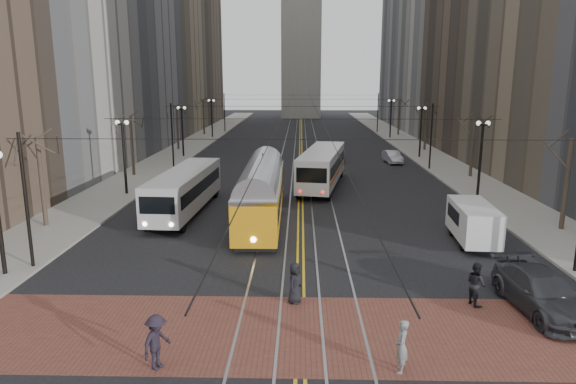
# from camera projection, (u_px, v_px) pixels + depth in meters

# --- Properties ---
(ground) EXTENTS (260.00, 260.00, 0.00)m
(ground) POSITION_uv_depth(u_px,v_px,m) (300.00, 288.00, 22.49)
(ground) COLOR black
(ground) RESTS_ON ground
(sidewalk_left) EXTENTS (5.00, 140.00, 0.15)m
(sidewalk_left) POSITION_uv_depth(u_px,v_px,m) (186.00, 148.00, 66.76)
(sidewalk_left) COLOR gray
(sidewalk_left) RESTS_ON ground
(sidewalk_right) EXTENTS (5.00, 140.00, 0.15)m
(sidewalk_right) POSITION_uv_depth(u_px,v_px,m) (417.00, 149.00, 66.04)
(sidewalk_right) COLOR gray
(sidewalk_right) RESTS_ON ground
(crosswalk_band) EXTENTS (25.00, 6.00, 0.01)m
(crosswalk_band) POSITION_uv_depth(u_px,v_px,m) (300.00, 332.00, 18.59)
(crosswalk_band) COLOR brown
(crosswalk_band) RESTS_ON ground
(streetcar_rails) EXTENTS (4.80, 130.00, 0.02)m
(streetcar_rails) POSITION_uv_depth(u_px,v_px,m) (301.00, 149.00, 66.41)
(streetcar_rails) COLOR gray
(streetcar_rails) RESTS_ON ground
(centre_lines) EXTENTS (0.42, 130.00, 0.01)m
(centre_lines) POSITION_uv_depth(u_px,v_px,m) (301.00, 149.00, 66.41)
(centre_lines) COLOR gold
(centre_lines) RESTS_ON ground
(building_left_mid) EXTENTS (16.00, 20.00, 34.00)m
(building_left_mid) POSITION_uv_depth(u_px,v_px,m) (98.00, 13.00, 64.32)
(building_left_mid) COLOR slate
(building_left_mid) RESTS_ON ground
(building_left_far) EXTENTS (16.00, 20.00, 40.00)m
(building_left_far) POSITION_uv_depth(u_px,v_px,m) (174.00, 22.00, 102.72)
(building_left_far) COLOR brown
(building_left_far) RESTS_ON ground
(building_right_mid) EXTENTS (16.00, 20.00, 34.00)m
(building_right_mid) POSITION_uv_depth(u_px,v_px,m) (508.00, 12.00, 63.10)
(building_right_mid) COLOR brown
(building_right_mid) RESTS_ON ground
(building_right_far) EXTENTS (16.00, 20.00, 40.00)m
(building_right_far) POSITION_uv_depth(u_px,v_px,m) (430.00, 22.00, 101.49)
(building_right_far) COLOR slate
(building_right_far) RESTS_ON ground
(lamp_posts) EXTENTS (27.60, 57.20, 5.60)m
(lamp_posts) POSITION_uv_depth(u_px,v_px,m) (301.00, 143.00, 49.95)
(lamp_posts) COLOR black
(lamp_posts) RESTS_ON ground
(street_trees) EXTENTS (31.68, 53.28, 5.60)m
(street_trees) POSITION_uv_depth(u_px,v_px,m) (301.00, 136.00, 56.29)
(street_trees) COLOR #382D23
(street_trees) RESTS_ON ground
(trolley_wires) EXTENTS (25.96, 120.00, 6.60)m
(trolley_wires) POSITION_uv_depth(u_px,v_px,m) (301.00, 128.00, 55.67)
(trolley_wires) COLOR black
(trolley_wires) RESTS_ON ground
(transit_bus) EXTENTS (3.04, 11.74, 2.91)m
(transit_bus) POSITION_uv_depth(u_px,v_px,m) (185.00, 192.00, 34.84)
(transit_bus) COLOR silver
(transit_bus) RESTS_ON ground
(streetcar) EXTENTS (2.60, 13.27, 3.12)m
(streetcar) POSITION_uv_depth(u_px,v_px,m) (261.00, 198.00, 32.64)
(streetcar) COLOR orange
(streetcar) RESTS_ON ground
(rear_bus) EXTENTS (4.63, 12.33, 3.14)m
(rear_bus) POSITION_uv_depth(u_px,v_px,m) (322.00, 169.00, 43.15)
(rear_bus) COLOR silver
(rear_bus) RESTS_ON ground
(cargo_van) EXTENTS (2.26, 5.11, 2.21)m
(cargo_van) POSITION_uv_depth(u_px,v_px,m) (473.00, 224.00, 28.36)
(cargo_van) COLOR white
(cargo_van) RESTS_ON ground
(sedan_grey) EXTENTS (1.92, 4.17, 1.38)m
(sedan_grey) POSITION_uv_depth(u_px,v_px,m) (337.00, 155.00, 56.66)
(sedan_grey) COLOR #393C40
(sedan_grey) RESTS_ON ground
(sedan_silver) EXTENTS (1.83, 4.16, 1.33)m
(sedan_silver) POSITION_uv_depth(u_px,v_px,m) (392.00, 157.00, 55.69)
(sedan_silver) COLOR #B3B5BB
(sedan_silver) RESTS_ON ground
(sedan_parked) EXTENTS (2.66, 5.58, 1.57)m
(sedan_parked) POSITION_uv_depth(u_px,v_px,m) (542.00, 292.00, 20.14)
(sedan_parked) COLOR #383A3F
(sedan_parked) RESTS_ON ground
(pedestrian_a) EXTENTS (0.81, 0.97, 1.71)m
(pedestrian_a) POSITION_uv_depth(u_px,v_px,m) (295.00, 283.00, 20.85)
(pedestrian_a) COLOR black
(pedestrian_a) RESTS_ON crosswalk_band
(pedestrian_b) EXTENTS (0.53, 0.70, 1.72)m
(pedestrian_b) POSITION_uv_depth(u_px,v_px,m) (402.00, 346.00, 15.89)
(pedestrian_b) COLOR gray
(pedestrian_b) RESTS_ON crosswalk_band
(pedestrian_c) EXTENTS (0.88, 1.01, 1.78)m
(pedestrian_c) POSITION_uv_depth(u_px,v_px,m) (476.00, 284.00, 20.67)
(pedestrian_c) COLOR black
(pedestrian_c) RESTS_ON crosswalk_band
(pedestrian_d) EXTENTS (1.08, 1.34, 1.80)m
(pedestrian_d) POSITION_uv_depth(u_px,v_px,m) (157.00, 342.00, 16.06)
(pedestrian_d) COLOR black
(pedestrian_d) RESTS_ON crosswalk_band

